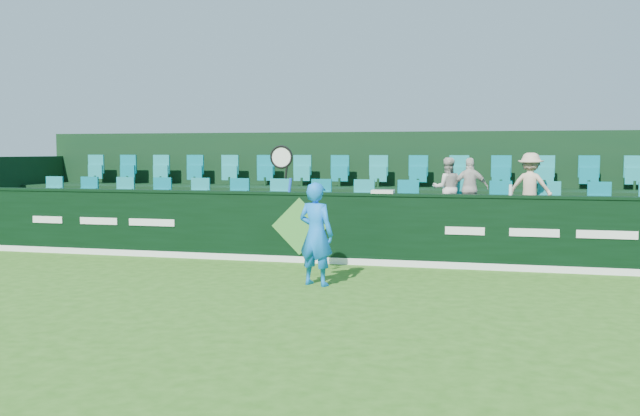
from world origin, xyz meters
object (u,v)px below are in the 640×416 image
(spectator_left, at_px, (447,188))
(spectator_right, at_px, (530,187))
(tennis_player, at_px, (315,233))
(towel, at_px, (383,192))
(drinks_bottle, at_px, (511,190))
(spectator_middle, at_px, (470,188))

(spectator_left, xyz_separation_m, spectator_right, (1.58, 0.00, 0.05))
(spectator_left, bearing_deg, tennis_player, 47.08)
(towel, xyz_separation_m, drinks_bottle, (2.30, 0.00, 0.06))
(spectator_right, distance_m, towel, 2.90)
(spectator_right, distance_m, drinks_bottle, 1.18)
(tennis_player, relative_size, spectator_middle, 1.86)
(tennis_player, relative_size, drinks_bottle, 11.82)
(tennis_player, height_order, spectator_right, tennis_player)
(spectator_left, bearing_deg, towel, 30.87)
(spectator_left, relative_size, spectator_right, 0.93)
(tennis_player, distance_m, spectator_middle, 4.10)
(spectator_middle, xyz_separation_m, towel, (-1.54, -1.12, -0.02))
(spectator_left, relative_size, drinks_bottle, 6.36)
(spectator_middle, distance_m, drinks_bottle, 1.35)
(towel, height_order, drinks_bottle, drinks_bottle)
(spectator_left, bearing_deg, drinks_bottle, 122.22)
(spectator_left, height_order, towel, spectator_left)
(spectator_middle, xyz_separation_m, spectator_right, (1.13, 0.00, 0.05))
(spectator_left, distance_m, spectator_right, 1.58)
(tennis_player, xyz_separation_m, spectator_left, (1.81, 3.38, 0.56))
(tennis_player, height_order, drinks_bottle, tennis_player)
(spectator_left, xyz_separation_m, drinks_bottle, (1.20, -1.12, 0.04))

